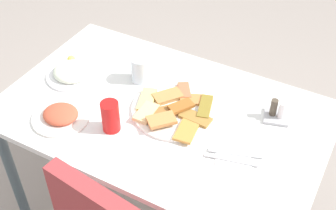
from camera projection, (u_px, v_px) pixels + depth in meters
dining_table at (162, 126)px, 1.77m from camera, size 1.24×0.77×0.71m
pide_platter at (176, 109)px, 1.72m from camera, size 0.35×0.35×0.04m
salad_plate_greens at (72, 72)px, 1.87m from camera, size 0.22×0.22×0.06m
salad_plate_rice at (61, 115)px, 1.68m from camera, size 0.22×0.22×0.04m
soda_can at (110, 116)px, 1.61m from camera, size 0.07×0.07×0.12m
drinking_glass at (140, 69)px, 1.83m from camera, size 0.08×0.08×0.11m
paper_napkin at (233, 157)px, 1.55m from camera, size 0.16×0.16×0.00m
fork at (235, 153)px, 1.55m from camera, size 0.18×0.08×0.00m
spoon at (231, 160)px, 1.53m from camera, size 0.18×0.06×0.00m
condiment_caddy at (277, 113)px, 1.68m from camera, size 0.11×0.11×0.08m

